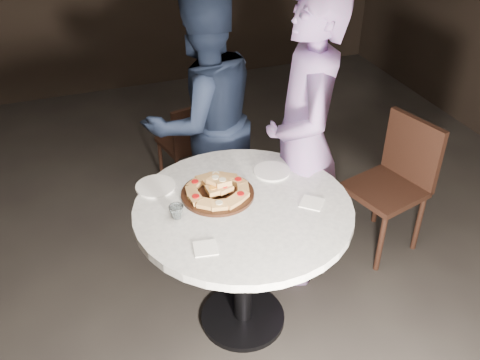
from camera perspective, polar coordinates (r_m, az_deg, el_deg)
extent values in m
plane|color=black|center=(3.45, -1.53, -13.13)|extent=(7.00, 7.00, 0.00)
cylinder|color=black|center=(3.36, 0.30, -14.38)|extent=(0.53, 0.53, 0.03)
cylinder|color=black|center=(3.06, 0.32, -9.24)|extent=(0.11, 0.11, 0.79)
cylinder|color=silver|center=(2.79, 0.35, -3.14)|extent=(1.21, 1.21, 0.05)
cylinder|color=black|center=(2.85, -2.40, -1.47)|extent=(0.40, 0.40, 0.02)
cube|color=tan|center=(2.90, -0.20, -0.20)|extent=(0.09, 0.10, 0.04)
cylinder|color=#B80E0F|center=(2.89, -0.20, 0.09)|extent=(0.05, 0.05, 0.01)
cube|color=tan|center=(2.94, -1.25, 0.29)|extent=(0.10, 0.10, 0.04)
cube|color=tan|center=(2.95, -2.58, 0.41)|extent=(0.10, 0.09, 0.04)
cylinder|color=beige|center=(2.94, -2.59, 0.70)|extent=(0.05, 0.05, 0.01)
cube|color=tan|center=(2.93, -3.87, 0.15)|extent=(0.09, 0.07, 0.04)
cube|color=tan|center=(2.89, -4.81, -0.45)|extent=(0.10, 0.10, 0.04)
cylinder|color=#B80E0F|center=(2.88, -4.82, -0.17)|extent=(0.05, 0.05, 0.01)
cube|color=tan|center=(2.84, -5.13, -1.24)|extent=(0.07, 0.09, 0.04)
cube|color=tan|center=(2.78, -4.73, -2.02)|extent=(0.07, 0.09, 0.04)
cylinder|color=#B80E0F|center=(2.77, -4.74, -1.73)|extent=(0.04, 0.04, 0.01)
cube|color=tan|center=(2.74, -3.67, -2.57)|extent=(0.10, 0.10, 0.04)
cube|color=tan|center=(2.73, -2.24, -2.71)|extent=(0.09, 0.08, 0.04)
cylinder|color=beige|center=(2.72, -2.24, -2.42)|extent=(0.04, 0.04, 0.01)
cube|color=tan|center=(2.75, -0.86, -2.41)|extent=(0.10, 0.09, 0.04)
cube|color=tan|center=(2.79, 0.07, -1.75)|extent=(0.10, 0.10, 0.04)
cylinder|color=#B80E0F|center=(2.78, 0.07, -1.46)|extent=(0.05, 0.05, 0.01)
cube|color=tan|center=(2.85, 0.29, -0.94)|extent=(0.08, 0.10, 0.04)
cube|color=tan|center=(2.85, -1.95, -0.23)|extent=(0.10, 0.10, 0.03)
cylinder|color=#2D6B1E|center=(2.85, -1.95, 0.06)|extent=(0.05, 0.05, 0.01)
cube|color=tan|center=(2.85, -3.16, -0.40)|extent=(0.08, 0.09, 0.03)
cylinder|color=beige|center=(2.84, -3.17, -0.11)|extent=(0.04, 0.04, 0.01)
cube|color=tan|center=(2.80, -2.92, -1.09)|extent=(0.07, 0.09, 0.03)
cylinder|color=orange|center=(2.79, -2.93, -0.80)|extent=(0.04, 0.04, 0.01)
cube|color=tan|center=(2.81, -1.69, -0.92)|extent=(0.10, 0.08, 0.03)
cylinder|color=#B80E0F|center=(2.80, -1.69, -0.63)|extent=(0.05, 0.05, 0.01)
cube|color=tan|center=(2.85, -1.95, -0.23)|extent=(0.10, 0.09, 0.04)
cylinder|color=#2D6B1E|center=(2.85, -1.95, 0.06)|extent=(0.05, 0.05, 0.01)
cube|color=tan|center=(2.80, -1.87, -0.27)|extent=(0.09, 0.07, 0.03)
cylinder|color=beige|center=(2.79, -1.88, 0.03)|extent=(0.04, 0.04, 0.01)
cube|color=tan|center=(2.82, -2.62, 0.00)|extent=(0.10, 0.10, 0.03)
cylinder|color=beige|center=(2.81, -2.63, 0.29)|extent=(0.05, 0.05, 0.01)
cylinder|color=white|center=(2.95, -8.99, -0.68)|extent=(0.29, 0.29, 0.01)
cylinder|color=white|center=(3.04, 3.42, 0.94)|extent=(0.24, 0.24, 0.01)
imported|color=silver|center=(2.70, -6.79, -3.38)|extent=(0.08, 0.08, 0.07)
cube|color=white|center=(2.52, -3.71, -7.27)|extent=(0.12, 0.12, 0.01)
cube|color=white|center=(2.82, 7.67, -2.42)|extent=(0.16, 0.16, 0.01)
cube|color=black|center=(4.30, -5.92, 4.02)|extent=(0.43, 0.43, 0.03)
cube|color=black|center=(4.07, -4.89, 5.32)|extent=(0.36, 0.11, 0.39)
cylinder|color=black|center=(4.58, -4.98, 3.28)|extent=(0.04, 0.04, 0.39)
cylinder|color=black|center=(4.47, -8.46, 2.15)|extent=(0.04, 0.04, 0.39)
cylinder|color=black|center=(4.35, -3.02, 1.53)|extent=(0.04, 0.04, 0.39)
cylinder|color=black|center=(4.23, -6.64, 0.30)|extent=(0.04, 0.04, 0.39)
cube|color=black|center=(3.71, 15.15, -1.06)|extent=(0.53, 0.53, 0.04)
cube|color=black|center=(3.73, 17.93, 3.00)|extent=(0.15, 0.43, 0.47)
cylinder|color=black|center=(3.82, 10.70, -3.54)|extent=(0.05, 0.05, 0.47)
cylinder|color=black|center=(3.63, 14.78, -6.45)|extent=(0.05, 0.05, 0.47)
cylinder|color=black|center=(4.05, 14.51, -1.64)|extent=(0.05, 0.05, 0.47)
cylinder|color=black|center=(3.88, 18.52, -4.26)|extent=(0.05, 0.05, 0.47)
imported|color=black|center=(3.58, -3.95, 6.37)|extent=(0.97, 0.83, 1.74)
imported|color=#8066A1|center=(3.16, 6.84, 3.76)|extent=(0.64, 0.80, 1.89)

